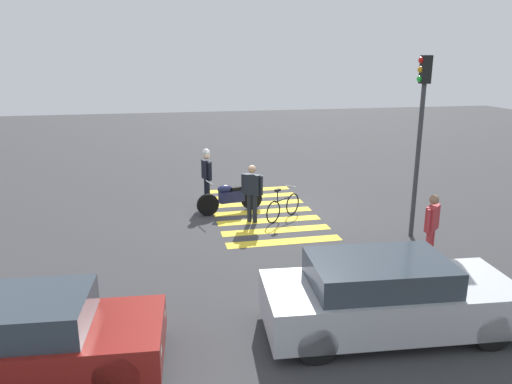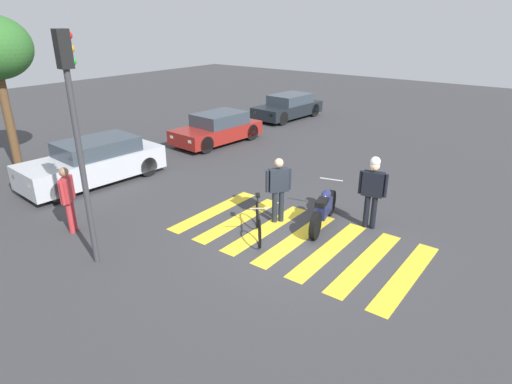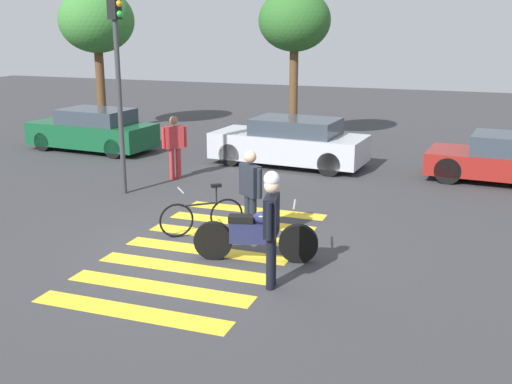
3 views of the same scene
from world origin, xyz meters
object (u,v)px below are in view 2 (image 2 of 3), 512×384
Objects in this scene: officer_on_foot at (373,187)px; car_silver_sedan at (94,162)px; car_black_suv at (288,107)px; car_maroon_wagon at (218,129)px; traffic_light_pole at (75,118)px; officer_by_motorcycle at (278,186)px; police_motorcycle at (324,209)px; pedestrian_bystander at (68,196)px; leaning_bicycle at (258,222)px.

car_silver_sedan is (-2.29, 8.47, -0.44)m from officer_on_foot.
car_black_suv is at bearing 1.12° from car_silver_sedan.
car_maroon_wagon is (3.65, 8.46, -0.50)m from officer_on_foot.
car_silver_sedan is at bearing 56.32° from traffic_light_pole.
officer_by_motorcycle is 0.43× the size of car_maroon_wagon.
police_motorcycle is at bearing 122.59° from officer_on_foot.
car_silver_sedan reaches higher than police_motorcycle.
pedestrian_bystander is 0.35× the size of traffic_light_pole.
officer_on_foot is at bearing -137.50° from car_black_suv.
officer_on_foot is at bearing -113.35° from car_maroon_wagon.
officer_on_foot is 0.46× the size of car_black_suv.
officer_by_motorcycle reaches higher than pedestrian_bystander.
car_maroon_wagon is at bearing 17.25° from pedestrian_bystander.
leaning_bicycle is 0.33× the size of car_maroon_wagon.
pedestrian_bystander is (-4.07, 4.88, 0.49)m from police_motorcycle.
officer_on_foot is (0.63, -0.99, 0.65)m from police_motorcycle.
car_silver_sedan is at bearing 102.46° from police_motorcycle.
leaning_bicycle is 4.72m from pedestrian_bystander.
officer_on_foot is 8.79m from car_silver_sedan.
leaning_bicycle is at bearing 136.99° from officer_on_foot.
car_maroon_wagon reaches higher than car_black_suv.
traffic_light_pole reaches higher than car_silver_sedan.
police_motorcycle is 8.62m from car_maroon_wagon.
car_silver_sedan reaches higher than car_maroon_wagon.
leaning_bicycle is at bearing -131.55° from car_maroon_wagon.
officer_on_foot is 2.35m from officer_by_motorcycle.
officer_on_foot is 7.52m from pedestrian_bystander.
officer_by_motorcycle is at bearing -26.78° from traffic_light_pole.
officer_on_foot is 12.89m from car_black_suv.
car_maroon_wagon reaches higher than leaning_bicycle.
traffic_light_pole is at bearing -105.70° from pedestrian_bystander.
officer_by_motorcycle is 5.06m from traffic_light_pole.
pedestrian_bystander is at bearing 74.30° from traffic_light_pole.
traffic_light_pole is (-5.19, 4.12, 2.08)m from officer_on_foot.
car_black_suv is 15.60m from traffic_light_pole.
traffic_light_pole is at bearing -123.68° from car_silver_sedan.
car_maroon_wagon is (5.94, -0.01, -0.06)m from car_silver_sedan.
officer_on_foot reaches higher than pedestrian_bystander.
car_black_suv is at bearing 32.02° from officer_by_motorcycle.
pedestrian_bystander reaches higher than police_motorcycle.
pedestrian_bystander is (-2.59, 3.90, 0.59)m from leaning_bicycle.
car_silver_sedan is at bearing 47.21° from pedestrian_bystander.
leaning_bicycle is at bearing -149.85° from car_black_suv.
car_black_suv is (10.62, 6.64, -0.39)m from officer_by_motorcycle.
leaning_bicycle is 1.17m from officer_by_motorcycle.
police_motorcycle is 0.45× the size of traffic_light_pole.
traffic_light_pole is at bearing 153.22° from officer_by_motorcycle.
car_silver_sedan is at bearing 100.29° from officer_by_motorcycle.
car_maroon_wagon is at bearing -0.12° from car_silver_sedan.
officer_on_foot is at bearing -61.48° from officer_by_motorcycle.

